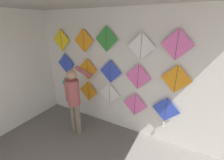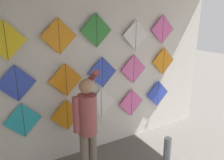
% 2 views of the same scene
% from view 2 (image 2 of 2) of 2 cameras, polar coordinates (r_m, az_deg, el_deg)
% --- Properties ---
extents(back_panel, '(4.87, 0.06, 2.80)m').
position_cam_2_polar(back_panel, '(3.86, -3.34, 1.39)').
color(back_panel, silver).
rests_on(back_panel, ground).
extents(shopkeeper, '(0.43, 0.59, 1.69)m').
position_cam_2_polar(shopkeeper, '(3.18, -6.48, -10.68)').
color(shopkeeper, '#726656').
rests_on(shopkeeper, ground).
extents(kite_0, '(0.55, 0.01, 0.55)m').
position_cam_2_polar(kite_0, '(3.60, -22.13, -9.75)').
color(kite_0, '#28B2C6').
extents(kite_1, '(0.55, 0.01, 0.55)m').
position_cam_2_polar(kite_1, '(3.75, -11.63, -8.96)').
color(kite_1, orange).
extents(kite_2, '(0.55, 0.04, 0.69)m').
position_cam_2_polar(kite_2, '(3.95, -2.80, -6.45)').
color(kite_2, white).
extents(kite_3, '(0.55, 0.01, 0.55)m').
position_cam_2_polar(kite_3, '(4.30, 5.13, -5.88)').
color(kite_3, pink).
extents(kite_4, '(0.55, 0.04, 0.69)m').
position_cam_2_polar(kite_4, '(4.67, 11.88, -3.78)').
color(kite_4, blue).
extents(kite_5, '(0.55, 0.01, 0.55)m').
position_cam_2_polar(kite_5, '(3.39, -23.66, -0.81)').
color(kite_5, blue).
extents(kite_6, '(0.55, 0.01, 0.55)m').
position_cam_2_polar(kite_6, '(3.54, -11.90, 0.05)').
color(kite_6, orange).
extents(kite_7, '(0.55, 0.01, 0.55)m').
position_cam_2_polar(kite_7, '(3.77, -2.50, 1.97)').
color(kite_7, blue).
extents(kite_8, '(0.55, 0.01, 0.55)m').
position_cam_2_polar(kite_8, '(4.11, 5.72, 2.85)').
color(kite_8, pink).
extents(kite_9, '(0.55, 0.01, 0.55)m').
position_cam_2_polar(kite_9, '(4.55, 13.31, 4.86)').
color(kite_9, orange).
extents(kite_10, '(0.55, 0.01, 0.55)m').
position_cam_2_polar(kite_10, '(3.28, -26.03, 9.26)').
color(kite_10, yellow).
extents(kite_11, '(0.55, 0.01, 0.55)m').
position_cam_2_polar(kite_11, '(3.40, -13.65, 11.06)').
color(kite_11, orange).
extents(kite_12, '(0.55, 0.01, 0.55)m').
position_cam_2_polar(kite_12, '(3.62, -4.08, 12.79)').
color(kite_12, '#338C38').
extents(kite_13, '(0.55, 0.01, 0.55)m').
position_cam_2_polar(kite_13, '(4.03, 6.24, 11.60)').
color(kite_13, white).
extents(kite_14, '(0.55, 0.01, 0.55)m').
position_cam_2_polar(kite_14, '(4.43, 13.12, 12.75)').
color(kite_14, pink).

